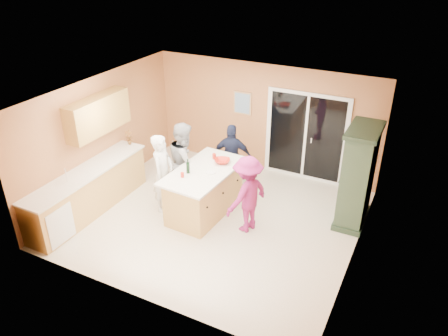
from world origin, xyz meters
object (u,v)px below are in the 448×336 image
at_px(woman_grey, 185,162).
at_px(woman_navy, 232,157).
at_px(green_hutch, 358,178).
at_px(woman_white, 163,173).
at_px(kitchen_island, 204,193).
at_px(woman_magenta, 247,194).

distance_m(woman_grey, woman_navy, 1.11).
height_order(green_hutch, woman_white, green_hutch).
height_order(kitchen_island, woman_white, woman_white).
distance_m(kitchen_island, woman_magenta, 1.06).
bearing_deg(kitchen_island, woman_navy, 91.40).
distance_m(woman_white, woman_magenta, 1.83).
distance_m(kitchen_island, woman_grey, 0.84).
bearing_deg(green_hutch, kitchen_island, -159.08).
xyz_separation_m(green_hutch, woman_navy, (-2.75, 0.14, -0.22)).
distance_m(woman_navy, woman_magenta, 1.65).
xyz_separation_m(kitchen_island, woman_grey, (-0.65, 0.35, 0.41)).
distance_m(kitchen_island, woman_white, 0.93).
bearing_deg(woman_magenta, woman_white, -67.53).
bearing_deg(woman_magenta, woman_grey, -86.78).
relative_size(kitchen_island, woman_grey, 1.12).
bearing_deg(woman_navy, woman_grey, 35.05).
relative_size(woman_grey, woman_navy, 1.15).
height_order(woman_white, woman_magenta, woman_white).
bearing_deg(green_hutch, woman_navy, 177.11).
xyz_separation_m(green_hutch, woman_grey, (-3.44, -0.72, -0.11)).
relative_size(green_hutch, woman_magenta, 1.30).
xyz_separation_m(kitchen_island, woman_navy, (0.04, 1.21, 0.29)).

